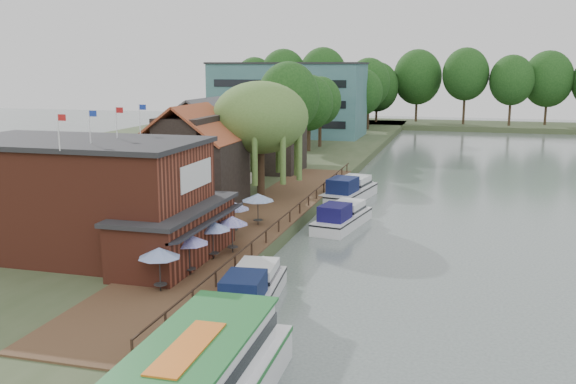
% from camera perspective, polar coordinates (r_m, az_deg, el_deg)
% --- Properties ---
extents(ground, '(260.00, 260.00, 0.00)m').
position_cam_1_polar(ground, '(38.35, 3.90, -8.24)').
color(ground, '#4E5A56').
rests_on(ground, ground).
extents(land_bank, '(50.00, 140.00, 1.00)m').
position_cam_1_polar(land_bank, '(80.58, -12.18, 2.20)').
color(land_bank, '#384728').
rests_on(land_bank, ground).
extents(quay_deck, '(6.00, 50.00, 0.10)m').
position_cam_1_polar(quay_deck, '(49.32, -2.86, -2.54)').
color(quay_deck, '#47301E').
rests_on(quay_deck, land_bank).
extents(quay_rail, '(0.20, 49.00, 1.00)m').
position_cam_1_polar(quay_rail, '(48.92, 0.32, -2.10)').
color(quay_rail, black).
rests_on(quay_rail, land_bank).
extents(pub, '(20.00, 11.00, 7.30)m').
position_cam_1_polar(pub, '(41.23, -15.73, -0.55)').
color(pub, maroon).
rests_on(pub, land_bank).
extents(hotel_block, '(25.40, 12.40, 12.30)m').
position_cam_1_polar(hotel_block, '(109.55, 0.03, 8.27)').
color(hotel_block, '#38666B').
rests_on(hotel_block, land_bank).
extents(cottage_a, '(8.60, 7.60, 8.50)m').
position_cam_1_polar(cottage_a, '(54.70, -8.57, 3.19)').
color(cottage_a, black).
rests_on(cottage_a, land_bank).
extents(cottage_b, '(9.60, 8.60, 8.50)m').
position_cam_1_polar(cottage_b, '(64.99, -7.41, 4.48)').
color(cottage_b, beige).
rests_on(cottage_b, land_bank).
extents(cottage_c, '(7.60, 7.60, 8.50)m').
position_cam_1_polar(cottage_c, '(72.04, -1.68, 5.22)').
color(cottage_c, black).
rests_on(cottage_c, land_bank).
extents(willow, '(8.60, 8.60, 10.43)m').
position_cam_1_polar(willow, '(57.61, -2.46, 4.67)').
color(willow, '#476B2D').
rests_on(willow, land_bank).
extents(umbrella_0, '(2.25, 2.25, 2.38)m').
position_cam_1_polar(umbrella_0, '(34.35, -11.32, -6.76)').
color(umbrella_0, '#1B4195').
rests_on(umbrella_0, quay_deck).
extents(umbrella_1, '(2.24, 2.24, 2.38)m').
position_cam_1_polar(umbrella_1, '(36.63, -8.76, -5.53)').
color(umbrella_1, '#221C9A').
rests_on(umbrella_1, quay_deck).
extents(umbrella_2, '(2.22, 2.22, 2.38)m').
position_cam_1_polar(umbrella_2, '(39.44, -6.68, -4.26)').
color(umbrella_2, '#1C3D9A').
rests_on(umbrella_2, quay_deck).
extents(umbrella_3, '(2.03, 2.03, 2.38)m').
position_cam_1_polar(umbrella_3, '(40.61, -4.96, -3.77)').
color(umbrella_3, navy).
rests_on(umbrella_3, quay_deck).
extents(umbrella_4, '(2.40, 2.40, 2.38)m').
position_cam_1_polar(umbrella_4, '(44.84, -4.93, -2.34)').
color(umbrella_4, navy).
rests_on(umbrella_4, quay_deck).
extents(umbrella_5, '(2.44, 2.44, 2.38)m').
position_cam_1_polar(umbrella_5, '(47.50, -2.69, -1.54)').
color(umbrella_5, navy).
rests_on(umbrella_5, quay_deck).
extents(cruiser_0, '(3.88, 9.43, 2.20)m').
position_cam_1_polar(cruiser_0, '(35.01, -3.30, -8.26)').
color(cruiser_0, silver).
rests_on(cruiser_0, ground).
extents(cruiser_1, '(4.35, 9.41, 2.16)m').
position_cam_1_polar(cruiser_1, '(51.46, 4.84, -1.95)').
color(cruiser_1, silver).
rests_on(cruiser_1, ground).
extents(cruiser_2, '(4.90, 10.51, 2.46)m').
position_cam_1_polar(cruiser_2, '(61.78, 5.49, 0.40)').
color(cruiser_2, silver).
rests_on(cruiser_2, ground).
extents(swan, '(0.44, 0.44, 0.44)m').
position_cam_1_polar(swan, '(28.82, -3.54, -14.59)').
color(swan, white).
rests_on(swan, ground).
extents(bank_tree_0, '(7.77, 7.77, 12.26)m').
position_cam_1_polar(bank_tree_0, '(80.86, 0.04, 7.21)').
color(bank_tree_0, '#143811').
rests_on(bank_tree_0, land_bank).
extents(bank_tree_1, '(6.70, 6.70, 10.55)m').
position_cam_1_polar(bank_tree_1, '(89.03, 1.87, 7.02)').
color(bank_tree_1, '#143811').
rests_on(bank_tree_1, land_bank).
extents(bank_tree_2, '(6.15, 6.15, 10.21)m').
position_cam_1_polar(bank_tree_2, '(94.22, 2.87, 7.14)').
color(bank_tree_2, '#143811').
rests_on(bank_tree_2, land_bank).
extents(bank_tree_3, '(7.05, 7.05, 11.17)m').
position_cam_1_polar(bank_tree_3, '(115.39, 6.65, 8.06)').
color(bank_tree_3, '#143811').
rests_on(bank_tree_3, land_bank).
extents(bank_tree_4, '(7.92, 7.92, 13.17)m').
position_cam_1_polar(bank_tree_4, '(121.03, 7.16, 8.66)').
color(bank_tree_4, '#143811').
rests_on(bank_tree_4, land_bank).
extents(bank_tree_5, '(8.64, 8.64, 12.91)m').
position_cam_1_polar(bank_tree_5, '(129.82, 7.01, 8.78)').
color(bank_tree_5, '#143811').
rests_on(bank_tree_5, land_bank).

